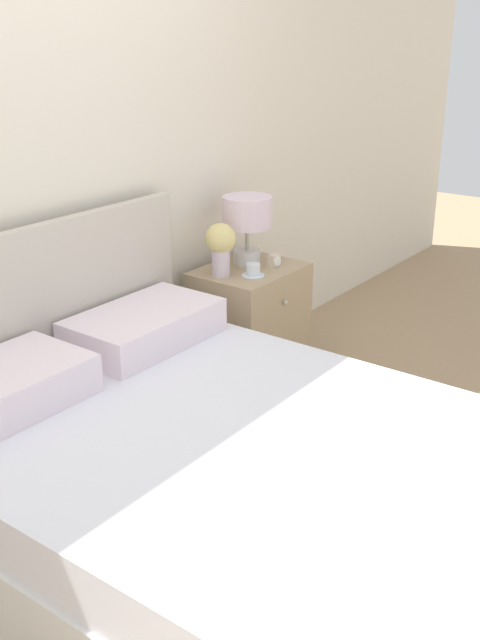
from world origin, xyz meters
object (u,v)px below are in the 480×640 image
bed (235,489)px  nightstand (249,325)px  teacup (253,271)px  table_lamp (247,217)px  flower_vase (221,244)px  alarm_clock (274,261)px

bed → nightstand: bed is taller
nightstand → teacup: (-0.09, -0.08, 0.32)m
nightstand → table_lamp: 0.53m
table_lamp → nightstand: bearing=-135.2°
flower_vase → teacup: (0.08, -0.12, -0.12)m
teacup → alarm_clock: 0.18m
nightstand → alarm_clock: 0.35m
bed → teacup: bed is taller
table_lamp → alarm_clock: (0.03, -0.14, -0.20)m
table_lamp → flower_vase: bearing=-175.9°
table_lamp → teacup: size_ratio=3.09×
bed → table_lamp: 1.53m
bed → alarm_clock: bearing=29.2°
teacup → alarm_clock: (0.18, 0.00, 0.00)m
nightstand → teacup: 0.34m
bed → alarm_clock: 1.43m
bed → flower_vase: bed is taller
bed → teacup: (1.03, 0.67, 0.36)m
bed → nightstand: (1.12, 0.76, 0.04)m
bed → table_lamp: bed is taller
flower_vase → table_lamp: bearing=4.1°
nightstand → table_lamp: table_lamp is taller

